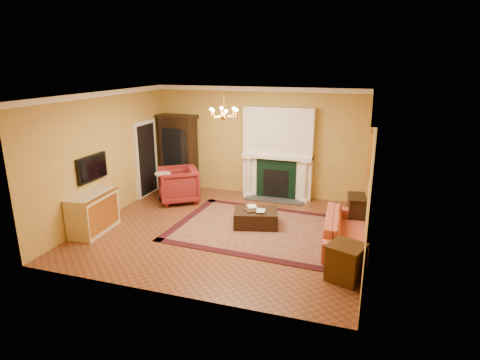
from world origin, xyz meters
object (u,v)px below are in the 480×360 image
at_px(china_cabinet, 179,154).
at_px(wingback_armchair, 178,183).
at_px(coral_sofa, 346,225).
at_px(end_table, 346,263).
at_px(leather_ottoman, 256,218).
at_px(console_table, 356,212).
at_px(pedestal_table, 163,184).
at_px(commode, 93,213).

height_order(china_cabinet, wingback_armchair, china_cabinet).
xyz_separation_m(coral_sofa, end_table, (0.10, -1.46, -0.10)).
distance_m(coral_sofa, leather_ottoman, 2.06).
relative_size(china_cabinet, leather_ottoman, 2.13).
xyz_separation_m(china_cabinet, console_table, (5.13, -1.37, -0.70)).
distance_m(coral_sofa, console_table, 1.06).
height_order(wingback_armchair, console_table, wingback_armchair).
bearing_deg(wingback_armchair, leather_ottoman, 34.41).
relative_size(china_cabinet, wingback_armchair, 2.05).
bearing_deg(pedestal_table, china_cabinet, 93.43).
bearing_deg(pedestal_table, leather_ottoman, -18.54).
height_order(china_cabinet, commode, china_cabinet).
xyz_separation_m(console_table, leather_ottoman, (-2.18, -0.71, -0.15)).
relative_size(coral_sofa, end_table, 3.41).
distance_m(china_cabinet, end_table, 6.42).
height_order(pedestal_table, commode, commode).
relative_size(china_cabinet, console_table, 2.98).
xyz_separation_m(wingback_armchair, pedestal_table, (-0.44, -0.03, -0.07)).
xyz_separation_m(end_table, console_table, (0.06, 2.50, 0.04)).
height_order(china_cabinet, coral_sofa, china_cabinet).
distance_m(commode, coral_sofa, 5.46).
height_order(coral_sofa, console_table, coral_sofa).
xyz_separation_m(wingback_armchair, console_table, (4.63, -0.29, -0.16)).
bearing_deg(console_table, pedestal_table, 170.03).
relative_size(pedestal_table, leather_ottoman, 0.78).
height_order(china_cabinet, end_table, china_cabinet).
height_order(pedestal_table, coral_sofa, coral_sofa).
distance_m(pedestal_table, leather_ottoman, 3.05).
xyz_separation_m(china_cabinet, leather_ottoman, (2.95, -2.08, -0.85)).
relative_size(china_cabinet, coral_sofa, 0.98).
xyz_separation_m(china_cabinet, coral_sofa, (4.97, -2.42, -0.63)).
bearing_deg(pedestal_table, end_table, -28.89).
bearing_deg(china_cabinet, console_table, -7.88).
bearing_deg(coral_sofa, wingback_armchair, 70.51).
height_order(console_table, leather_ottoman, console_table).
bearing_deg(china_cabinet, commode, -89.17).
height_order(pedestal_table, end_table, pedestal_table).
bearing_deg(china_cabinet, wingback_armchair, -58.11).
bearing_deg(console_table, wingback_armchair, 169.40).
relative_size(wingback_armchair, end_table, 1.63).
distance_m(wingback_armchair, leather_ottoman, 2.66).
bearing_deg(wingback_armchair, coral_sofa, 39.97).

